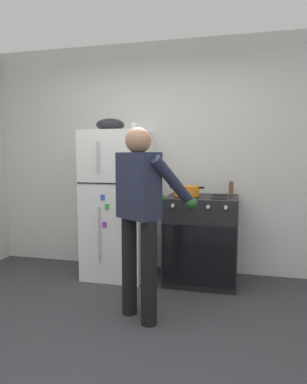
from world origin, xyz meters
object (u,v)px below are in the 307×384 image
at_px(person_cook, 142,206).
at_px(red_pot, 187,191).
at_px(coffee_mug, 134,127).
at_px(refrigerator, 118,204).
at_px(pepper_mill, 231,188).
at_px(stove_range, 201,239).
at_px(mixing_bowl, 110,125).

xyz_separation_m(person_cook, red_pot, (0.24, 0.92, 0.04)).
bearing_deg(coffee_mug, person_cook, -69.89).
bearing_deg(refrigerator, pepper_mill, 9.04).
bearing_deg(stove_range, mixing_bowl, 179.43).
relative_size(person_cook, pepper_mill, 10.83).
bearing_deg(red_pot, refrigerator, 176.44).
distance_m(refrigerator, person_cook, 1.13).
xyz_separation_m(person_cook, mixing_bowl, (-0.64, 0.97, 0.76)).
bearing_deg(person_cook, stove_range, 67.32).
bearing_deg(pepper_mill, stove_range, -144.96).
bearing_deg(red_pot, stove_range, 13.92).
distance_m(stove_range, pepper_mill, 0.66).
bearing_deg(mixing_bowl, stove_range, -0.57).
bearing_deg(coffee_mug, pepper_mill, 7.93).
relative_size(coffee_mug, mixing_bowl, 0.35).
distance_m(coffee_mug, pepper_mill, 1.28).
height_order(stove_range, person_cook, person_cook).
xyz_separation_m(pepper_mill, mixing_bowl, (-1.34, -0.20, 0.70)).
bearing_deg(person_cook, pepper_mill, 59.08).
relative_size(refrigerator, person_cook, 1.03).
height_order(person_cook, red_pot, person_cook).
xyz_separation_m(refrigerator, stove_range, (0.96, -0.01, -0.36)).
bearing_deg(refrigerator, red_pot, -3.56).
distance_m(refrigerator, red_pot, 0.82).
bearing_deg(red_pot, person_cook, -104.71).
relative_size(pepper_mill, mixing_bowl, 0.46).
bearing_deg(coffee_mug, red_pot, -9.21).
height_order(person_cook, mixing_bowl, mixing_bowl).
relative_size(refrigerator, coffee_mug, 14.71).
bearing_deg(person_cook, coffee_mug, 110.11).
bearing_deg(stove_range, red_pot, -166.08).
xyz_separation_m(refrigerator, mixing_bowl, (-0.08, 0.00, 0.90)).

